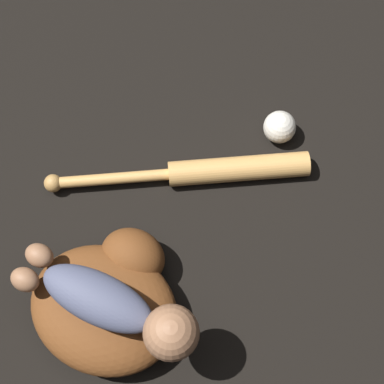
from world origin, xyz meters
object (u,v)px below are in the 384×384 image
at_px(baseball_glove, 109,300).
at_px(baseball, 280,127).
at_px(baby_figure, 119,308).
at_px(baseball_bat, 212,171).

xyz_separation_m(baseball_glove, baseball, (0.14, 0.52, -0.02)).
bearing_deg(baby_figure, baseball, 79.82).
xyz_separation_m(baseball_glove, baby_figure, (0.05, -0.02, 0.10)).
bearing_deg(baseball_bat, baseball_glove, -98.37).
bearing_deg(baseball_glove, baseball_bat, 81.63).
relative_size(baby_figure, baseball_bat, 0.74).
bearing_deg(baby_figure, baseball_bat, 89.00).
distance_m(baby_figure, baseball_bat, 0.40).
bearing_deg(baseball, baseball_glove, -105.35).
bearing_deg(baby_figure, baseball_glove, 157.24).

